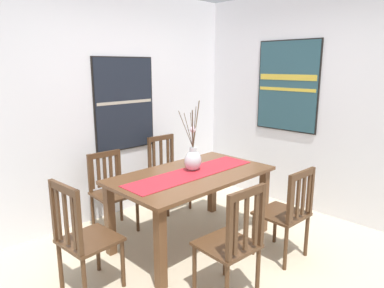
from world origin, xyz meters
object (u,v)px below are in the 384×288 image
at_px(centerpiece_vase, 193,159).
at_px(painting_on_back_wall, 124,104).
at_px(dining_table, 192,184).
at_px(chair_3, 111,190).
at_px(painting_on_side_wall, 288,86).
at_px(chair_0, 83,237).
at_px(chair_1, 167,172).
at_px(chair_4, 232,242).
at_px(chair_2, 287,212).

distance_m(centerpiece_vase, painting_on_back_wall, 1.24).
bearing_deg(dining_table, centerpiece_vase, 37.57).
height_order(chair_3, painting_on_side_wall, painting_on_side_wall).
bearing_deg(chair_0, chair_3, 47.07).
distance_m(chair_1, chair_4, 1.94).
relative_size(chair_1, painting_on_back_wall, 0.83).
distance_m(dining_table, chair_2, 0.96).
xyz_separation_m(dining_table, painting_on_side_wall, (1.66, -0.06, 0.92)).
bearing_deg(chair_4, centerpiece_vase, 62.39).
bearing_deg(chair_1, dining_table, -115.83).
xyz_separation_m(chair_3, painting_on_back_wall, (0.46, 0.36, 0.89)).
height_order(chair_3, painting_on_back_wall, painting_on_back_wall).
relative_size(chair_3, painting_on_side_wall, 0.77).
bearing_deg(chair_0, chair_1, 27.99).
distance_m(chair_2, chair_3, 1.90).
distance_m(dining_table, painting_on_side_wall, 1.90).
relative_size(dining_table, chair_1, 1.75).
bearing_deg(centerpiece_vase, chair_3, 122.46).
bearing_deg(centerpiece_vase, chair_2, -68.82).
height_order(chair_2, chair_4, chair_4).
relative_size(chair_4, painting_on_back_wall, 0.85).
xyz_separation_m(chair_2, painting_on_side_wall, (1.24, 0.79, 1.09)).
xyz_separation_m(dining_table, painting_on_back_wall, (0.03, 1.20, 0.72)).
bearing_deg(painting_on_back_wall, chair_0, -136.04).
relative_size(chair_3, chair_4, 0.92).
relative_size(chair_1, chair_2, 1.04).
xyz_separation_m(chair_2, chair_4, (-0.83, -0.01, 0.01)).
relative_size(chair_0, chair_1, 1.03).
bearing_deg(chair_3, chair_2, -63.29).
height_order(dining_table, centerpiece_vase, centerpiece_vase).
height_order(chair_1, chair_3, chair_1).
height_order(dining_table, painting_on_back_wall, painting_on_back_wall).
relative_size(painting_on_back_wall, painting_on_side_wall, 0.98).
xyz_separation_m(chair_2, painting_on_back_wall, (-0.39, 2.05, 0.89)).
height_order(dining_table, chair_3, chair_3).
relative_size(centerpiece_vase, chair_1, 0.77).
bearing_deg(painting_on_back_wall, chair_1, -38.72).
height_order(centerpiece_vase, chair_3, centerpiece_vase).
distance_m(dining_table, painting_on_back_wall, 1.40).
bearing_deg(chair_2, painting_on_back_wall, 100.86).
bearing_deg(painting_on_back_wall, chair_3, -142.06).
bearing_deg(chair_4, painting_on_side_wall, 21.36).
xyz_separation_m(dining_table, chair_1, (0.43, 0.88, -0.16)).
bearing_deg(painting_on_side_wall, chair_0, 178.50).
distance_m(centerpiece_vase, chair_2, 1.05).
distance_m(chair_2, painting_on_back_wall, 2.27).
height_order(chair_0, chair_1, chair_0).
distance_m(chair_1, painting_on_back_wall, 1.02).
bearing_deg(chair_2, chair_0, 151.79).
bearing_deg(chair_1, chair_2, -90.15).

